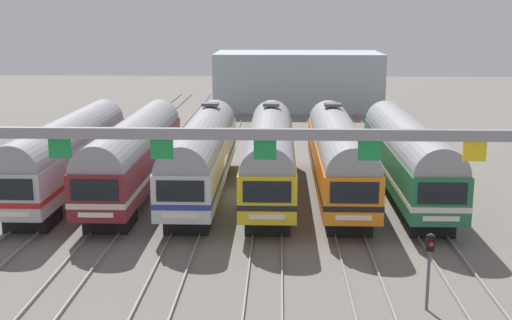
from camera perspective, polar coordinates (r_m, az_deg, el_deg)
The scene contains 11 objects.
ground_plane at distance 40.78m, azimuth -1.70°, elevation -3.07°, with size 160.00×160.00×0.00m, color slate.
track_bed at distance 57.31m, azimuth -0.60°, elevation 1.53°, with size 21.95×70.00×0.15m.
commuter_train_stainless at distance 42.07m, azimuth -15.76°, elevation 0.71°, with size 2.88×18.06×4.77m.
commuter_train_maroon at distance 41.00m, azimuth -10.31°, elevation 0.68°, with size 2.88×18.06×4.77m.
commuter_train_silver at distance 40.33m, azimuth -4.62°, elevation 0.65°, with size 2.88×18.06×5.05m.
commuter_train_yellow at distance 40.07m, azimuth 1.20°, elevation 0.61°, with size 2.88×18.06×5.05m.
commuter_train_orange at distance 40.22m, azimuth 7.03°, elevation 0.56°, with size 2.88×18.06×5.05m.
commuter_train_green at distance 40.78m, azimuth 12.77°, elevation 0.51°, with size 2.88×18.06×4.77m.
catenary_gantry at distance 26.44m, azimuth -3.66°, elevation 0.32°, with size 25.69×0.44×6.97m.
yard_signal_mast at distance 25.64m, azimuth 14.61°, elevation -8.05°, with size 0.28×0.35×2.99m.
maintenance_building at distance 78.24m, azimuth 3.58°, elevation 6.79°, with size 18.93×10.00×6.53m, color #9EB2B7.
Camera 1 is at (2.61, -39.22, 10.86)m, focal length 46.80 mm.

